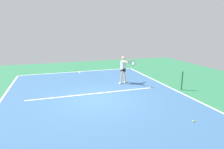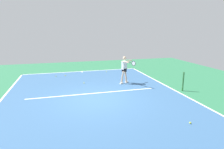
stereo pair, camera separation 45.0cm
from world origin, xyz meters
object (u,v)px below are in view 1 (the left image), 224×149
object	(u,v)px
tennis_player	(124,68)
tennis_ball_near_player	(63,76)
tennis_ball_centre_court	(53,77)
tennis_ball_far_corner	(104,72)
tennis_ball_by_sideline	(193,121)
net_post	(182,81)
tennis_ball_near_service_line	(83,83)

from	to	relation	value
tennis_player	tennis_ball_near_player	size ratio (longest dim) A/B	26.01
tennis_ball_centre_court	tennis_ball_near_player	bearing A→B (deg)	-177.80
tennis_ball_far_corner	tennis_ball_by_sideline	world-z (taller)	same
tennis_ball_near_player	tennis_player	bearing A→B (deg)	140.06
net_post	tennis_ball_by_sideline	size ratio (longest dim) A/B	16.21
tennis_player	tennis_ball_far_corner	bearing A→B (deg)	-112.73
net_post	tennis_ball_by_sideline	distance (m)	3.93
tennis_ball_near_player	tennis_ball_near_service_line	xyz separation A→B (m)	(-1.09, 2.36, 0.00)
tennis_ball_by_sideline	net_post	bearing A→B (deg)	-121.22
tennis_player	tennis_ball_centre_court	xyz separation A→B (m)	(4.23, -2.97, -0.95)
tennis_ball_near_service_line	tennis_ball_centre_court	bearing A→B (deg)	-53.25
net_post	tennis_ball_far_corner	xyz separation A→B (m)	(2.96, -5.71, -0.50)
net_post	tennis_player	world-z (taller)	tennis_player
net_post	tennis_ball_centre_court	world-z (taller)	net_post
tennis_ball_near_player	tennis_ball_far_corner	bearing A→B (deg)	-172.15
tennis_ball_near_service_line	tennis_ball_centre_court	world-z (taller)	same
net_post	tennis_ball_far_corner	bearing A→B (deg)	-62.58
tennis_ball_far_corner	tennis_ball_near_player	xyz separation A→B (m)	(3.22, 0.44, 0.00)
tennis_ball_by_sideline	tennis_ball_centre_court	world-z (taller)	same
tennis_player	tennis_ball_centre_court	world-z (taller)	tennis_player
net_post	tennis_ball_near_player	bearing A→B (deg)	-40.42
tennis_player	tennis_ball_centre_court	size ratio (longest dim) A/B	26.01
tennis_ball_near_service_line	tennis_ball_by_sideline	bearing A→B (deg)	116.24
net_post	tennis_ball_near_service_line	world-z (taller)	net_post
net_post	tennis_ball_near_service_line	distance (m)	5.88
net_post	tennis_ball_far_corner	world-z (taller)	net_post
net_post	tennis_ball_near_player	size ratio (longest dim) A/B	16.21
tennis_ball_far_corner	tennis_ball_centre_court	distance (m)	3.90
tennis_ball_near_player	tennis_ball_near_service_line	world-z (taller)	same
tennis_ball_by_sideline	tennis_ball_near_player	world-z (taller)	same
net_post	tennis_ball_far_corner	size ratio (longest dim) A/B	16.21
tennis_player	tennis_ball_by_sideline	world-z (taller)	tennis_player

